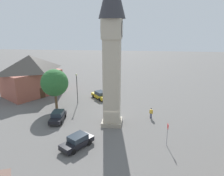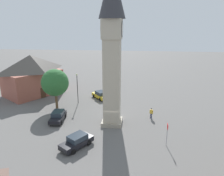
{
  "view_description": "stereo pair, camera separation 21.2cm",
  "coord_description": "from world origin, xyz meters",
  "views": [
    {
      "loc": [
        -26.86,
        -3.2,
        13.61
      ],
      "look_at": [
        0.0,
        0.0,
        5.53
      ],
      "focal_mm": 32.26,
      "sensor_mm": 36.0,
      "label": 1
    },
    {
      "loc": [
        -26.83,
        -3.41,
        13.61
      ],
      "look_at": [
        0.0,
        0.0,
        5.53
      ],
      "focal_mm": 32.26,
      "sensor_mm": 36.0,
      "label": 2
    }
  ],
  "objects": [
    {
      "name": "road_sign",
      "position": [
        -4.85,
        -7.22,
        1.9
      ],
      "size": [
        0.6,
        0.07,
        2.8
      ],
      "color": "gray",
      "rests_on": "ground"
    },
    {
      "name": "pedestrian",
      "position": [
        2.62,
        -5.85,
        1.01
      ],
      "size": [
        0.35,
        0.51,
        1.69
      ],
      "color": "#2D3351",
      "rests_on": "ground"
    },
    {
      "name": "tree",
      "position": [
        4.79,
        10.42,
        4.65
      ],
      "size": [
        4.64,
        4.64,
        6.99
      ],
      "color": "brown",
      "rests_on": "ground"
    },
    {
      "name": "car_silver_kerb",
      "position": [
        -0.08,
        8.28,
        0.76
      ],
      "size": [
        4.27,
        2.11,
        1.53
      ],
      "color": "black",
      "rests_on": "ground"
    },
    {
      "name": "car_red_corner",
      "position": [
        -6.54,
        3.37,
        0.76
      ],
      "size": [
        4.38,
        3.67,
        1.53
      ],
      "color": "black",
      "rests_on": "ground"
    },
    {
      "name": "lamp_post",
      "position": [
        7.7,
        7.43,
        3.73
      ],
      "size": [
        0.36,
        0.36,
        5.68
      ],
      "color": "black",
      "rests_on": "ground"
    },
    {
      "name": "car_blue_kerb",
      "position": [
        10.7,
        3.69,
        0.76
      ],
      "size": [
        4.21,
        4.0,
        1.53
      ],
      "color": "gold",
      "rests_on": "ground"
    },
    {
      "name": "ground_plane",
      "position": [
        0.0,
        0.0,
        0.0
      ],
      "size": [
        200.0,
        200.0,
        0.0
      ],
      "primitive_type": "plane",
      "color": "#605E5B"
    },
    {
      "name": "building_shop_left",
      "position": [
        11.8,
        18.38,
        4.28
      ],
      "size": [
        13.4,
        12.41,
        8.36
      ],
      "color": "#995142",
      "rests_on": "ground"
    },
    {
      "name": "clock_tower",
      "position": [
        0.0,
        0.0,
        12.52
      ],
      "size": [
        3.47,
        3.47,
        21.37
      ],
      "color": "gray",
      "rests_on": "ground"
    }
  ]
}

